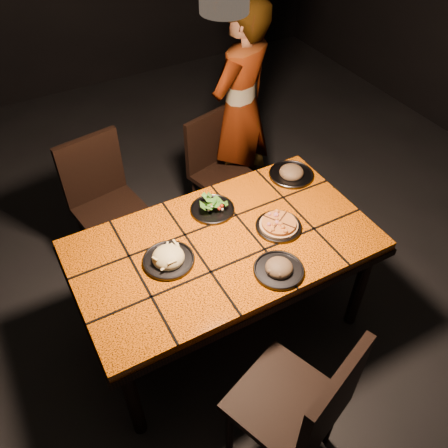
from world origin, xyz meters
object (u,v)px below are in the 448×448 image
dining_table (224,252)px  plate_pasta (168,258)px  diner (241,110)px  chair_near (304,406)px  chair_far_right (216,164)px  plate_pizza (279,225)px  chair_far_left (103,196)px

dining_table → plate_pasta: (-0.31, 0.02, 0.10)m
dining_table → diner: diner is taller
plate_pasta → diner: bearing=45.1°
chair_near → chair_far_right: 1.91m
plate_pizza → plate_pasta: plate_pasta is taller
chair_near → chair_far_left: size_ratio=1.05×
dining_table → chair_far_right: chair_far_right is taller
plate_pizza → plate_pasta: 0.63m
dining_table → chair_near: 0.89m
diner → chair_near: bearing=43.5°
chair_far_right → chair_near: bearing=-121.3°
chair_near → plate_pasta: bearing=-96.5°
chair_near → plate_pizza: 0.95m
chair_near → plate_pizza: chair_near is taller
dining_table → chair_near: (-0.09, -0.88, -0.11)m
diner → plate_pizza: size_ratio=5.51×
dining_table → chair_far_left: bearing=113.0°
dining_table → chair_far_left: chair_far_left is taller
chair_near → chair_far_left: (-0.31, 1.81, -0.03)m
chair_far_left → chair_far_right: 0.85m
dining_table → plate_pizza: bearing=-8.8°
plate_pizza → chair_near: bearing=-115.8°
dining_table → chair_far_left: size_ratio=1.73×
plate_pizza → plate_pasta: bearing=174.0°
dining_table → chair_far_right: (0.45, 0.94, -0.18)m
chair_far_left → chair_far_right: size_ratio=1.10×
dining_table → plate_pasta: size_ratio=6.03×
chair_far_left → diner: bearing=-2.7°
chair_near → plate_pizza: size_ratio=3.39×
chair_far_right → plate_pizza: size_ratio=2.93×
chair_far_left → plate_pasta: chair_far_left is taller
chair_near → diner: 2.11m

